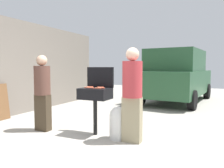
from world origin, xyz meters
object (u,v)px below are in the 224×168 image
hot_dog_2 (101,88)px  propane_tank (118,122)px  hot_dog_0 (91,88)px  hot_dog_1 (88,88)px  hot_dog_5 (90,87)px  hot_dog_6 (98,88)px  person_left (42,90)px  hot_dog_4 (101,88)px  person_right (132,91)px  parked_minivan (177,76)px  bbq_grill (95,95)px  hot_dog_3 (101,87)px  hot_dog_7 (90,87)px

hot_dog_2 → propane_tank: (0.40, -0.08, -0.64)m
hot_dog_0 → hot_dog_1: size_ratio=1.00×
hot_dog_0 → hot_dog_5: bearing=124.1°
hot_dog_6 → person_left: 1.30m
person_left → hot_dog_5: bearing=15.2°
hot_dog_4 → person_right: person_right is taller
hot_dog_5 → parked_minivan: (0.96, 5.07, 0.07)m
hot_dog_2 → parked_minivan: parked_minivan is taller
bbq_grill → parked_minivan: bearing=81.1°
bbq_grill → propane_tank: 0.71m
hot_dog_4 → hot_dog_6: (-0.04, -0.08, 0.00)m
hot_dog_0 → hot_dog_6: same height
hot_dog_3 → hot_dog_7: (-0.18, -0.11, 0.00)m
hot_dog_1 → hot_dog_3: size_ratio=1.00×
hot_dog_2 → hot_dog_5: bearing=166.5°
hot_dog_7 → parked_minivan: parked_minivan is taller
bbq_grill → person_left: 1.19m
propane_tank → hot_dog_0: bearing=-176.1°
hot_dog_5 → hot_dog_6: bearing=-34.5°
hot_dog_2 → person_right: size_ratio=0.08×
parked_minivan → hot_dog_5: bearing=85.5°
hot_dog_1 → hot_dog_4: size_ratio=1.00×
hot_dog_5 → person_right: size_ratio=0.08×
hot_dog_1 → hot_dog_2: bearing=18.5°
hot_dog_0 → hot_dog_2: (0.16, 0.12, 0.00)m
hot_dog_4 → parked_minivan: (0.64, 5.19, 0.07)m
bbq_grill → hot_dog_6: hot_dog_6 is taller
hot_dog_2 → person_right: 0.71m
hot_dog_3 → hot_dog_5: size_ratio=1.00×
hot_dog_2 → hot_dog_4: bearing=-52.5°
person_left → bbq_grill: bearing=9.3°
hot_dog_6 → parked_minivan: size_ratio=0.03×
person_left → parked_minivan: size_ratio=0.35×
hot_dog_3 → hot_dog_7: size_ratio=1.00×
propane_tank → hot_dog_2: bearing=169.1°
hot_dog_1 → hot_dog_4: (0.29, 0.04, 0.00)m
hot_dog_2 → person_left: size_ratio=0.08×
hot_dog_0 → hot_dog_5: size_ratio=1.00×
hot_dog_1 → person_right: bearing=-1.9°
hot_dog_7 → propane_tank: bearing=-2.0°
person_left → person_right: 2.00m
hot_dog_5 → person_right: 1.00m
hot_dog_6 → hot_dog_7: same height
hot_dog_1 → bbq_grill: bearing=29.3°
hot_dog_4 → hot_dog_0: bearing=-161.8°
hot_dog_2 → hot_dog_5: size_ratio=1.00×
hot_dog_5 → hot_dog_6: 0.35m
hot_dog_4 → parked_minivan: bearing=83.0°
bbq_grill → hot_dog_6: 0.23m
hot_dog_3 → hot_dog_4: bearing=-54.6°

